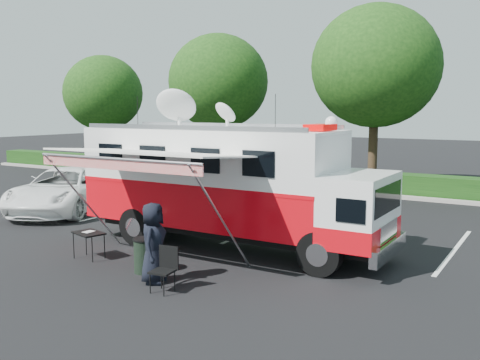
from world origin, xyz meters
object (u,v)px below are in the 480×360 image
object	(u,v)px
folding_table	(89,234)
trash_bin	(145,255)
command_truck	(228,183)
white_suv	(67,211)

from	to	relation	value
folding_table	trash_bin	size ratio (longest dim) A/B	1.14
folding_table	trash_bin	distance (m)	2.10
command_truck	white_suv	distance (m)	8.67
white_suv	trash_bin	bearing A→B (deg)	-52.34
command_truck	white_suv	bearing A→B (deg)	170.36
command_truck	white_suv	xyz separation A→B (m)	(-8.35, 1.42, -1.85)
command_truck	folding_table	size ratio (longest dim) A/B	9.38
command_truck	trash_bin	world-z (taller)	command_truck
command_truck	folding_table	world-z (taller)	command_truck
white_suv	command_truck	bearing A→B (deg)	-32.61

